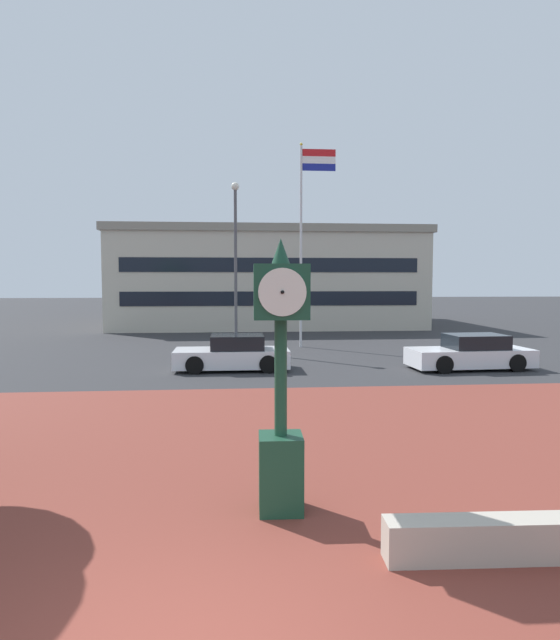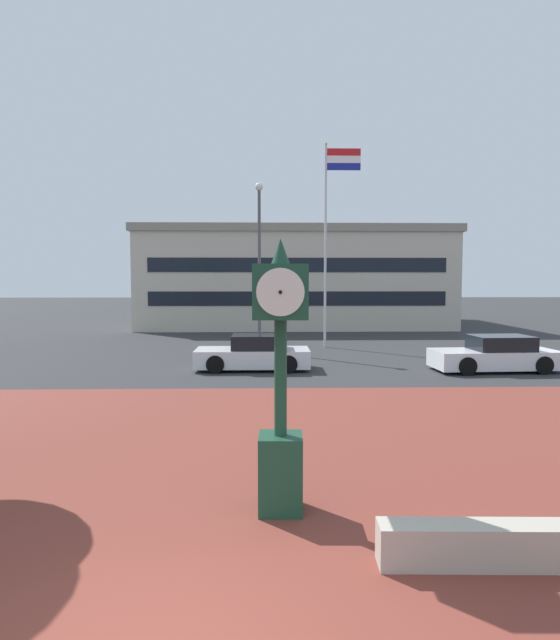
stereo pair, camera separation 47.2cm
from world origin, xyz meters
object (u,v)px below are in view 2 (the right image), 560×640
object	(u,v)px
civic_building	(292,278)
car_street_mid	(254,354)
street_clock	(281,377)
street_lamp_post	(259,251)
car_street_near	(496,355)
flagpole_primary	(329,227)

from	to	relation	value
civic_building	car_street_mid	bearing A→B (deg)	-96.43
street_clock	street_lamp_post	world-z (taller)	street_lamp_post
car_street_near	car_street_mid	world-z (taller)	same
car_street_near	car_street_mid	xyz separation A→B (m)	(-8.75, 0.60, -0.00)
street_clock	civic_building	xyz separation A→B (m)	(1.89, 34.78, 1.49)
street_clock	car_street_mid	xyz separation A→B (m)	(-0.61, 12.65, -1.36)
street_clock	street_lamp_post	bearing A→B (deg)	93.45
street_clock	street_lamp_post	size ratio (longest dim) A/B	0.50
car_street_mid	flagpole_primary	world-z (taller)	flagpole_primary
street_clock	car_street_near	world-z (taller)	street_clock
civic_building	street_clock	bearing A→B (deg)	-93.10
car_street_near	street_lamp_post	size ratio (longest dim) A/B	0.59
car_street_near	street_lamp_post	world-z (taller)	street_lamp_post
car_street_near	street_clock	bearing A→B (deg)	143.09
street_clock	car_street_near	distance (m)	14.61
flagpole_primary	street_lamp_post	size ratio (longest dim) A/B	1.28
street_clock	car_street_near	xyz separation A→B (m)	(8.14, 12.06, -1.36)
civic_building	street_lamp_post	bearing A→B (deg)	-97.83
street_clock	street_lamp_post	xyz separation A→B (m)	(-0.44, 17.83, 2.66)
street_clock	car_street_mid	distance (m)	12.74
flagpole_primary	civic_building	bearing A→B (deg)	93.87
civic_building	street_lamp_post	world-z (taller)	street_lamp_post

